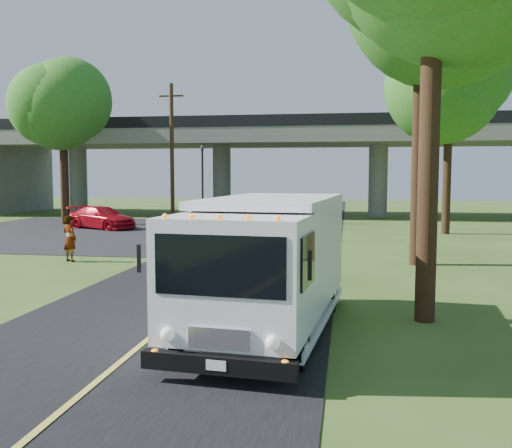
% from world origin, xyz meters
% --- Properties ---
extents(ground, '(120.00, 120.00, 0.00)m').
position_xyz_m(ground, '(0.00, 0.00, 0.00)').
color(ground, '#334A1A').
rests_on(ground, ground).
extents(road, '(7.00, 90.00, 0.02)m').
position_xyz_m(road, '(0.00, 10.00, 0.01)').
color(road, black).
rests_on(road, ground).
extents(parking_lot, '(16.00, 18.00, 0.01)m').
position_xyz_m(parking_lot, '(-11.00, 18.00, 0.01)').
color(parking_lot, black).
rests_on(parking_lot, ground).
extents(lane_line, '(0.12, 90.00, 0.01)m').
position_xyz_m(lane_line, '(0.00, 10.00, 0.03)').
color(lane_line, gold).
rests_on(lane_line, road).
extents(overpass, '(54.00, 10.00, 7.30)m').
position_xyz_m(overpass, '(0.00, 32.00, 4.56)').
color(overpass, slate).
rests_on(overpass, ground).
extents(traffic_signal, '(0.18, 0.22, 5.20)m').
position_xyz_m(traffic_signal, '(-6.00, 26.00, 3.20)').
color(traffic_signal, black).
rests_on(traffic_signal, ground).
extents(utility_pole, '(1.60, 0.26, 9.00)m').
position_xyz_m(utility_pole, '(-7.50, 24.00, 4.59)').
color(utility_pole, '#472D19').
rests_on(utility_pole, ground).
extents(tree_right_far, '(5.77, 5.67, 10.99)m').
position_xyz_m(tree_right_far, '(9.21, 19.84, 8.30)').
color(tree_right_far, '#382314').
rests_on(tree_right_far, ground).
extents(tree_left_lot, '(5.60, 5.50, 10.50)m').
position_xyz_m(tree_left_lot, '(-13.79, 21.84, 7.90)').
color(tree_left_lot, '#382314').
rests_on(tree_left_lot, ground).
extents(tree_left_far, '(5.26, 5.16, 9.89)m').
position_xyz_m(tree_left_far, '(-16.79, 27.84, 7.45)').
color(tree_left_far, '#382314').
rests_on(tree_left_far, ground).
extents(step_van, '(3.01, 6.73, 2.74)m').
position_xyz_m(step_van, '(2.21, -0.46, 1.49)').
color(step_van, white).
rests_on(step_van, ground).
extents(red_sedan, '(4.89, 3.57, 1.32)m').
position_xyz_m(red_sedan, '(-10.46, 19.71, 0.66)').
color(red_sedan, '#A90A17').
rests_on(red_sedan, ground).
extents(pedestrian, '(0.74, 0.63, 1.71)m').
position_xyz_m(pedestrian, '(-6.29, 7.69, 0.85)').
color(pedestrian, gray).
rests_on(pedestrian, ground).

